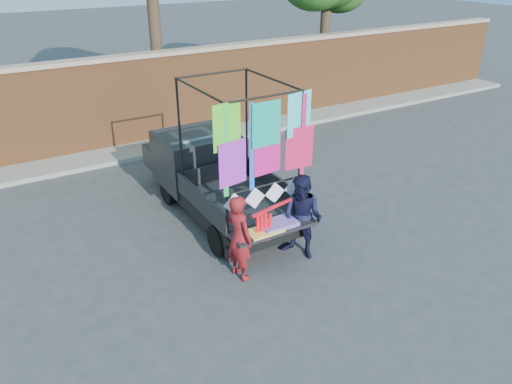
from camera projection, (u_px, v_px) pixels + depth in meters
ground at (271, 251)px, 9.62m from camera, size 90.00×90.00×0.00m
brick_wall at (142, 99)px, 14.42m from camera, size 30.00×0.45×2.61m
curb at (155, 147)px, 14.44m from camera, size 30.00×1.20×0.12m
pickup_truck at (207, 173)px, 11.01m from camera, size 1.95×4.91×3.09m
woman at (239, 237)px, 8.55m from camera, size 0.48×0.64×1.58m
man at (302, 217)px, 9.13m from camera, size 0.91×0.99×1.63m
streamer_bundle at (267, 219)px, 8.70m from camera, size 0.94×0.25×0.65m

